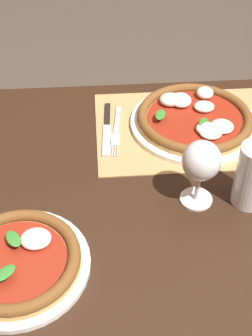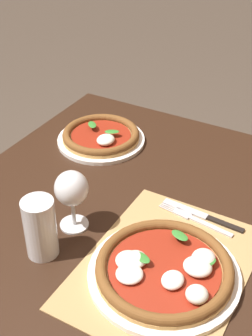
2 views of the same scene
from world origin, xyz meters
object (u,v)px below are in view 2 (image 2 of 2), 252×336
at_px(pizza_near, 165,270).
at_px(pizza_far, 101,136).
at_px(wine_glass, 72,191).
at_px(knife, 202,215).
at_px(pint_glass, 40,229).
at_px(fork, 195,219).

bearing_deg(pizza_near, pizza_far, 45.26).
bearing_deg(pizza_far, wine_glass, -157.76).
bearing_deg(wine_glass, knife, -55.21).
height_order(pizza_near, pint_glass, pint_glass).
bearing_deg(pint_glass, pizza_far, 16.38).
xyz_separation_m(fork, knife, (0.02, -0.01, 0.00)).
height_order(wine_glass, knife, wine_glass).
bearing_deg(knife, pizza_far, 65.85).
distance_m(wine_glass, knife, 0.33).
distance_m(pizza_far, wine_glass, 0.40).
relative_size(pizza_far, wine_glass, 1.74).
relative_size(pizza_far, fork, 1.35).
height_order(pint_glass, knife, pint_glass).
bearing_deg(fork, pizza_far, 62.66).
height_order(pizza_near, wine_glass, wine_glass).
distance_m(pint_glass, fork, 0.38).
xyz_separation_m(wine_glass, knife, (0.18, -0.26, -0.10)).
distance_m(pizza_far, knife, 0.45).
distance_m(pizza_near, wine_glass, 0.28).
relative_size(pizza_far, knife, 1.25).
relative_size(pizza_near, wine_glass, 2.10).
relative_size(pizza_near, fork, 1.62).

